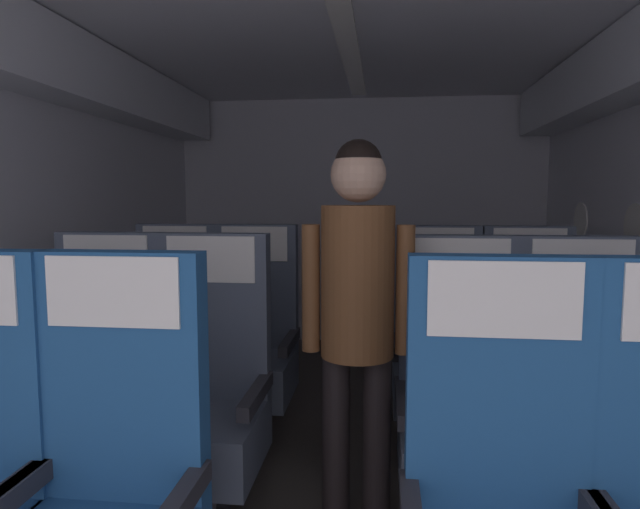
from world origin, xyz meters
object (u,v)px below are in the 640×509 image
Objects in this scene: seat_b_left_aisle at (207,399)px; seat_b_right_aisle at (583,416)px; seat_b_left_window at (100,394)px; seat_c_right_window at (437,353)px; seat_b_right_window at (460,411)px; seat_c_left_window at (172,345)px; seat_c_right_aisle at (530,356)px; flight_attendant at (357,299)px; seat_c_left_aisle at (252,347)px.

seat_b_right_aisle is at bearing -0.07° from seat_b_left_aisle.
seat_b_left_window and seat_c_right_window have the same top height.
seat_b_right_window is 1.74m from seat_c_left_window.
seat_c_right_aisle is at bearing 89.24° from seat_b_right_aisle.
seat_c_right_aisle is at bearing 59.74° from seat_b_right_window.
seat_b_left_window is 1.73m from seat_c_right_window.
flight_attendant is at bearing -166.88° from seat_b_right_window.
seat_b_right_aisle is 0.76× the size of flight_attendant.
seat_c_left_aisle and seat_c_right_window have the same top height.
seat_c_left_window is 2.02m from seat_c_right_aisle.
seat_b_left_aisle is 1.00× the size of seat_c_left_aisle.
seat_b_left_window is 2.01m from seat_b_right_aisle.
seat_b_right_aisle is at bearing -28.23° from seat_c_left_aisle.
flight_attendant reaches higher than seat_b_left_aisle.
seat_b_left_aisle is 1.00× the size of seat_b_right_window.
seat_b_right_aisle is at bearing -6.62° from flight_attendant.
seat_b_right_aisle is at bearing 0.68° from seat_b_right_window.
seat_c_left_window is (-1.54, 0.83, 0.00)m from seat_b_right_window.
seat_b_left_aisle and seat_c_right_window have the same top height.
seat_b_left_aisle is at bearing 179.60° from seat_b_right_window.
seat_b_right_window is (1.53, -0.02, 0.00)m from seat_b_left_window.
seat_c_right_window is at bearing 53.33° from flight_attendant.
flight_attendant is at bearing -173.46° from seat_b_right_aisle.
seat_c_right_aisle is (0.48, 0.83, 0.00)m from seat_b_right_window.
seat_b_right_window is 1.34m from seat_c_left_aisle.
seat_c_left_aisle is 1.22m from flight_attendant.
seat_b_left_aisle is 1.52m from seat_b_right_aisle.
seat_b_right_window is 1.00× the size of seat_c_left_aisle.
seat_b_right_aisle and seat_c_left_aisle have the same top height.
seat_c_right_aisle is (0.01, 0.82, 0.00)m from seat_b_right_aisle.
seat_c_right_window is (1.53, 0.81, 0.00)m from seat_b_left_window.
seat_b_left_window is at bearing -89.93° from seat_c_left_window.
seat_c_left_window is at bearing 120.62° from seat_b_left_aisle.
flight_attendant reaches higher than seat_b_left_window.
seat_b_right_aisle is at bearing -90.76° from seat_c_right_aisle.
seat_b_right_aisle and seat_c_left_window have the same top height.
seat_b_left_aisle is at bearing -141.81° from seat_c_right_window.
seat_c_left_aisle is (0.48, 0.00, 0.00)m from seat_c_left_window.
seat_c_left_aisle is (-1.06, 0.83, 0.00)m from seat_b_right_window.
seat_c_left_aisle is at bearing 151.77° from seat_b_right_aisle.
seat_c_right_aisle is at bearing 21.84° from seat_b_left_window.
seat_b_right_window is 0.76× the size of flight_attendant.
seat_b_right_window and seat_c_left_window have the same top height.
seat_c_left_aisle is at bearing 90.32° from seat_b_left_aisle.
seat_c_left_window is 1.00× the size of seat_c_left_aisle.
flight_attendant reaches higher than seat_c_left_window.
seat_b_left_aisle is 1.05m from seat_b_right_window.
flight_attendant is (0.64, -0.10, 0.46)m from seat_b_left_aisle.
flight_attendant reaches higher than seat_c_left_aisle.
seat_b_left_aisle and seat_c_left_window have the same top height.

